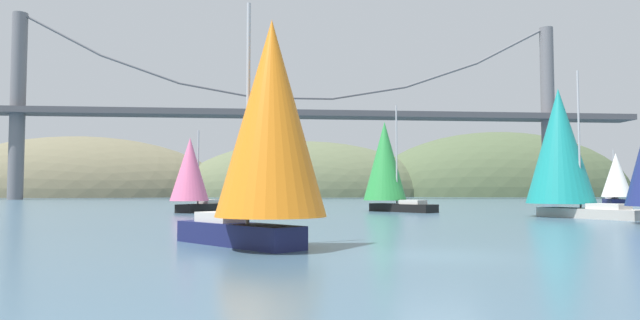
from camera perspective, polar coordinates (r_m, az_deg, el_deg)
The scene contains 10 objects.
ground_plane at distance 17.05m, azimuth 12.22°, elevation -9.66°, with size 360.00×360.00×0.00m, color #426075.
headland_right at distance 164.58m, azimuth 18.04°, elevation -3.59°, with size 75.92×44.00×36.49m, color #4C5B3D.
headland_left at distance 159.20m, azimuth -23.61°, elevation -3.51°, with size 77.69×44.00×31.97m, color #6B664C.
headland_center at distance 151.50m, azimuth -1.47°, elevation -3.80°, with size 70.60×44.00×30.25m, color #5B6647.
suspension_bridge at distance 112.38m, azimuth -2.66°, elevation 5.01°, with size 143.78×6.00×36.78m.
sailboat_white_mainsail at distance 82.91m, azimuth 28.32°, elevation -1.58°, with size 4.89×7.08×7.41m.
sailboat_green_sail at distance 50.40m, azimuth 6.86°, elevation -0.43°, with size 6.52×7.62×9.51m.
sailboat_orange_sail at distance 18.52m, azimuth -5.35°, elevation 3.53°, with size 6.16×6.76×8.57m.
sailboat_teal_sail at distance 43.42m, azimuth 23.69°, elevation 1.04°, with size 6.50×9.04×10.35m.
sailboat_pink_spinnaker at distance 48.05m, azimuth -13.21°, elevation -1.33°, with size 4.95×6.57×7.11m.
Camera 1 is at (-5.06, -16.16, 1.98)m, focal length 30.89 mm.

